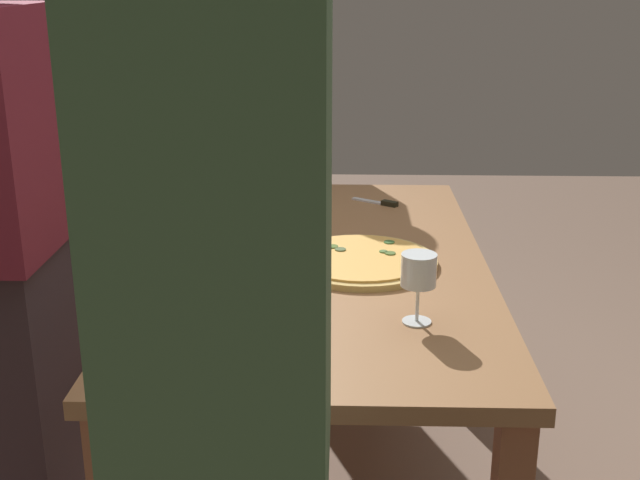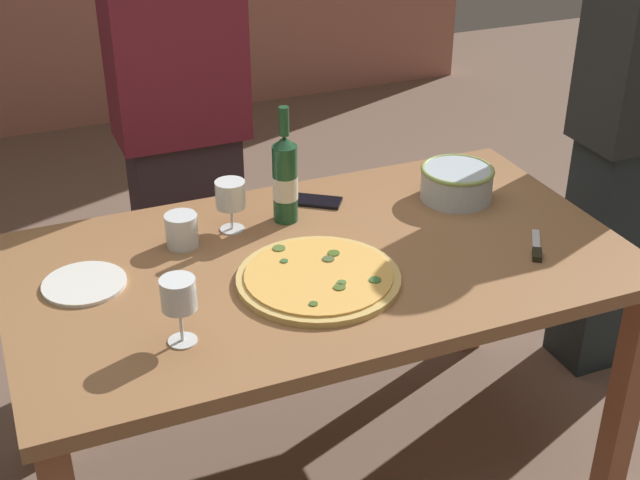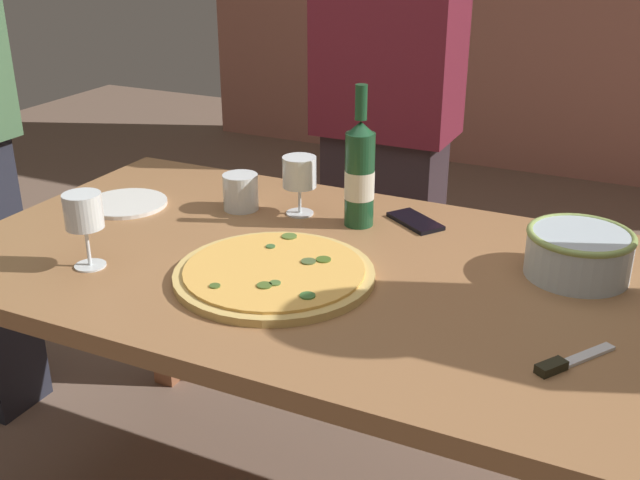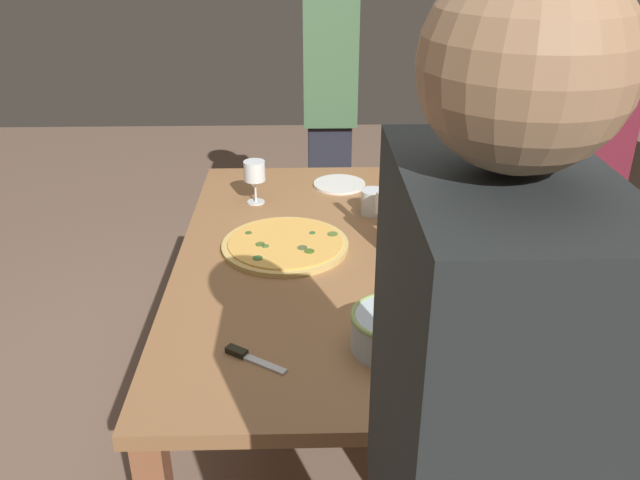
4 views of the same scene
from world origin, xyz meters
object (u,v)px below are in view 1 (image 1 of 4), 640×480
(side_plate, at_px, (267,351))
(pizza_knife, at_px, (381,202))
(pizza, at_px, (361,260))
(serving_bowl, at_px, (274,191))
(wine_glass_by_bottle, at_px, (419,272))
(person_host, at_px, (284,135))
(cell_phone, at_px, (219,242))
(person_guest_right, at_px, (8,243))
(person_guest_left, at_px, (236,466))
(wine_glass_near_pizza, at_px, (227,241))
(dining_table, at_px, (320,289))
(wine_bottle, at_px, (234,213))
(cup_amber, at_px, (233,283))

(side_plate, bearing_deg, pizza_knife, -14.05)
(pizza, relative_size, serving_bowl, 1.91)
(wine_glass_by_bottle, xyz_separation_m, person_host, (1.59, 0.41, -0.01))
(serving_bowl, xyz_separation_m, cell_phone, (-0.39, 0.13, -0.05))
(pizza, distance_m, serving_bowl, 0.62)
(person_host, distance_m, person_guest_right, 1.46)
(serving_bowl, xyz_separation_m, person_guest_right, (-0.66, 0.63, 0.04))
(person_guest_left, bearing_deg, wine_glass_near_pizza, 12.08)
(dining_table, relative_size, wine_bottle, 4.78)
(wine_bottle, relative_size, wine_glass_near_pizza, 2.30)
(pizza, distance_m, cup_amber, 0.41)
(wine_glass_near_pizza, bearing_deg, person_host, -2.29)
(side_plate, relative_size, pizza_knife, 1.33)
(wine_glass_near_pizza, bearing_deg, person_guest_right, 89.13)
(wine_bottle, bearing_deg, person_host, -2.56)
(wine_glass_near_pizza, relative_size, wine_glass_by_bottle, 0.90)
(wine_glass_by_bottle, relative_size, cell_phone, 1.13)
(cell_phone, bearing_deg, person_host, -61.50)
(wine_bottle, bearing_deg, serving_bowl, -7.13)
(dining_table, xyz_separation_m, wine_bottle, (-0.01, 0.23, 0.22))
(person_host, distance_m, person_guest_left, 2.38)
(serving_bowl, height_order, side_plate, serving_bowl)
(cell_phone, relative_size, person_host, 0.09)
(wine_glass_by_bottle, xyz_separation_m, pizza_knife, (0.97, 0.04, -0.11))
(wine_bottle, relative_size, person_guest_right, 0.20)
(wine_glass_by_bottle, height_order, person_guest_left, person_guest_left)
(side_plate, distance_m, person_guest_right, 0.83)
(dining_table, bearing_deg, cup_amber, 147.70)
(wine_glass_by_bottle, bearing_deg, pizza_knife, 2.35)
(pizza, height_order, wine_glass_near_pizza, wine_glass_near_pizza)
(cell_phone, distance_m, pizza_knife, 0.65)
(serving_bowl, height_order, person_host, person_host)
(wine_bottle, distance_m, person_host, 1.17)
(pizza_knife, bearing_deg, person_guest_left, 171.40)
(dining_table, bearing_deg, wine_bottle, 92.05)
(wine_bottle, height_order, cup_amber, wine_bottle)
(wine_glass_near_pizza, height_order, person_guest_left, person_guest_left)
(serving_bowl, relative_size, wine_glass_near_pizza, 1.48)
(wine_glass_near_pizza, relative_size, cup_amber, 1.62)
(dining_table, distance_m, cup_amber, 0.40)
(wine_glass_by_bottle, relative_size, person_guest_left, 0.09)
(cup_amber, bearing_deg, wine_glass_by_bottle, -104.76)
(dining_table, xyz_separation_m, wine_glass_by_bottle, (-0.43, -0.23, 0.21))
(cell_phone, distance_m, person_host, 1.07)
(wine_bottle, xyz_separation_m, wine_glass_near_pizza, (-0.16, 0.00, -0.03))
(cell_phone, bearing_deg, person_guest_left, 134.40)
(person_guest_left, bearing_deg, cup_amber, 11.41)
(serving_bowl, distance_m, wine_bottle, 0.52)
(wine_bottle, relative_size, cell_phone, 2.32)
(side_plate, bearing_deg, pizza, -20.69)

